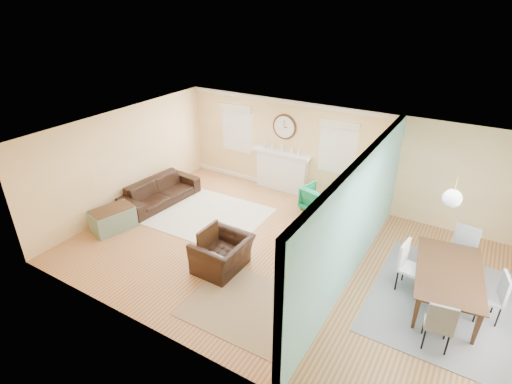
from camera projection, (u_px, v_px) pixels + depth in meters
floor at (280, 255)px, 8.66m from camera, size 9.00×9.00×0.00m
wall_back at (336, 156)px, 10.38m from camera, size 9.00×0.02×2.60m
wall_front at (186, 286)px, 5.78m from camera, size 9.00×0.02×2.60m
wall_left at (126, 159)px, 10.15m from camera, size 0.02×6.00×2.60m
ceiling at (284, 142)px, 7.50m from camera, size 9.00×6.00×0.02m
partition at (360, 213)px, 7.57m from camera, size 0.17×6.00×2.60m
fireplace at (282, 170)px, 11.29m from camera, size 1.70×0.30×1.17m
wall_clock at (285, 127)px, 10.80m from camera, size 0.70×0.07×0.70m
window_left at (237, 125)px, 11.59m from camera, size 1.05×0.13×1.42m
window_right at (338, 144)px, 10.16m from camera, size 1.05×0.13×1.42m
pendant at (452, 198)px, 6.29m from camera, size 0.30×0.30×0.55m
rug_cream at (209, 216)px, 10.17m from camera, size 2.75×2.40×0.01m
rug_jute at (248, 306)px, 7.26m from camera, size 2.17×1.79×0.01m
rug_grey at (444, 302)px, 7.35m from camera, size 2.51×3.14×0.01m
sofa at (160, 192)px, 10.70m from camera, size 1.05×2.29×0.65m
eames_chair at (223, 254)px, 8.09m from camera, size 0.98×1.11×0.71m
green_chair at (317, 198)px, 10.34m from camera, size 0.85×0.87×0.65m
trunk at (113, 219)px, 9.50m from camera, size 0.82×1.09×0.56m
credenza at (356, 221)px, 9.18m from camera, size 0.55×1.62×0.80m
tv at (359, 194)px, 8.88m from camera, size 0.14×1.03×0.59m
garden_stool at (337, 246)px, 8.50m from camera, size 0.36×0.36×0.53m
potted_plant at (339, 227)px, 8.28m from camera, size 0.36×0.41×0.44m
dining_table at (448, 287)px, 7.20m from camera, size 1.37×2.12×0.70m
dining_chair_n at (462, 248)px, 7.82m from camera, size 0.52×0.52×1.04m
dining_chair_s at (439, 318)px, 6.22m from camera, size 0.48×0.48×0.95m
dining_chair_w at (413, 264)px, 7.41m from camera, size 0.50×0.50×0.99m
dining_chair_e at (490, 293)px, 6.75m from camera, size 0.51×0.51×0.95m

